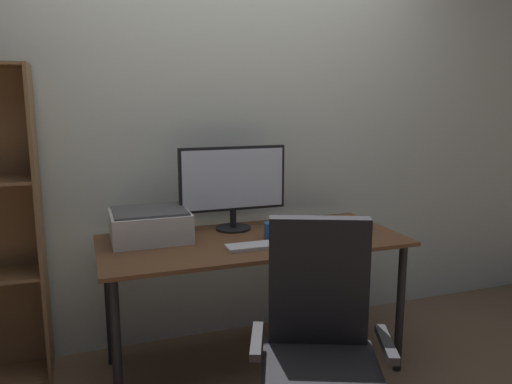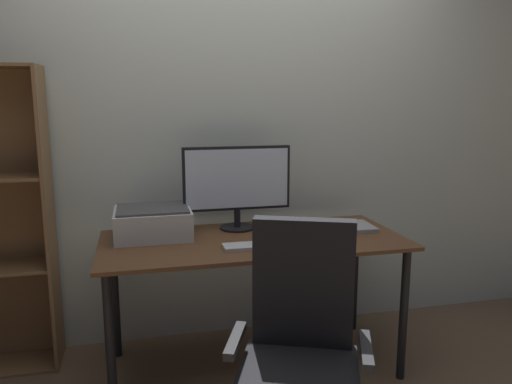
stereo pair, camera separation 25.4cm
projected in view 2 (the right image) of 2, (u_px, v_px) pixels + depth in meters
The scene contains 10 objects.
ground_plane at pixel (253, 366), 2.75m from camera, with size 12.00×12.00×0.00m, color brown.
back_wall at pixel (233, 127), 3.02m from camera, with size 6.40×0.10×2.60m, color beige.
desk at pixel (253, 253), 2.63m from camera, with size 1.59×0.72×0.74m.
monitor at pixel (237, 182), 2.76m from camera, with size 0.61×0.20×0.47m.
keyboard at pixel (252, 246), 2.45m from camera, with size 0.29×0.11×0.02m, color #B7BABC.
mouse at pixel (294, 241), 2.51m from camera, with size 0.06×0.10×0.03m, color black.
coffee_mug at pixel (272, 231), 2.60m from camera, with size 0.09×0.08×0.09m.
laptop at pixel (345, 227), 2.80m from camera, with size 0.32×0.23×0.02m, color #99999E.
printer at pixel (153, 222), 2.63m from camera, with size 0.40×0.34×0.16m.
office_chair at pixel (300, 367), 1.88m from camera, with size 0.58×0.59×1.01m.
Camera 2 is at (-0.58, -2.46, 1.47)m, focal length 34.54 mm.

